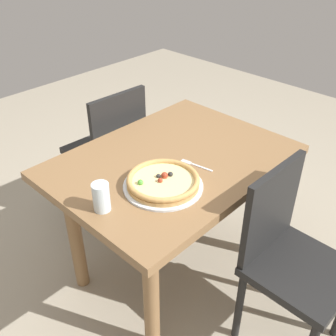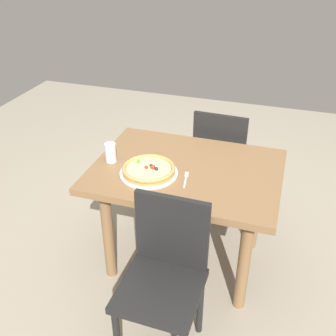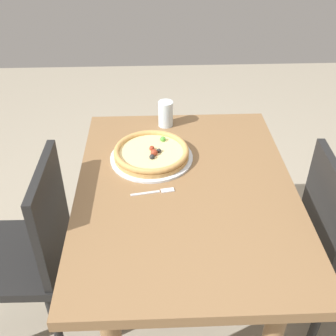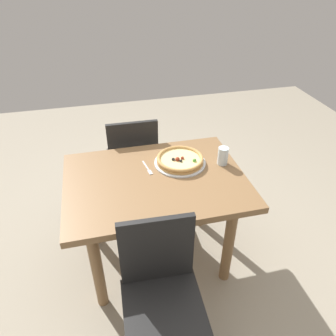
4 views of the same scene
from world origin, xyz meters
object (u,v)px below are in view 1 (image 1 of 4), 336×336
at_px(dining_table, 172,178).
at_px(fork, 194,165).
at_px(plate, 163,186).
at_px(chair_near, 289,256).
at_px(chair_far, 110,149).
at_px(pizza, 163,181).
at_px(drinking_glass, 101,197).

bearing_deg(dining_table, fork, -76.98).
relative_size(dining_table, plate, 3.28).
bearing_deg(plate, dining_table, 33.41).
distance_m(chair_near, chair_far, 1.26).
distance_m(plate, pizza, 0.03).
bearing_deg(drinking_glass, pizza, -14.07).
distance_m(pizza, drinking_glass, 0.28).
bearing_deg(pizza, drinking_glass, 165.93).
relative_size(plate, fork, 2.07).
bearing_deg(plate, pizza, 103.67).
bearing_deg(drinking_glass, fork, -6.07).
bearing_deg(dining_table, drinking_glass, -172.65).
height_order(dining_table, pizza, pizza).
bearing_deg(chair_near, drinking_glass, -46.01).
bearing_deg(dining_table, plate, -146.59).
distance_m(pizza, fork, 0.22).
relative_size(plate, drinking_glass, 2.84).
bearing_deg(plate, drinking_glass, 165.88).
relative_size(chair_near, drinking_glass, 7.35).
xyz_separation_m(dining_table, plate, (-0.20, -0.13, 0.12)).
xyz_separation_m(plate, fork, (0.22, 0.02, -0.00)).
xyz_separation_m(plate, pizza, (-0.00, 0.00, 0.03)).
bearing_deg(drinking_glass, chair_far, 50.36).
distance_m(dining_table, plate, 0.26).
distance_m(chair_far, plate, 0.85).
distance_m(chair_near, plate, 0.62).
bearing_deg(drinking_glass, plate, -14.12).
relative_size(plate, pizza, 1.10).
relative_size(chair_near, pizza, 2.85).
relative_size(pizza, drinking_glass, 2.58).
relative_size(dining_table, drinking_glass, 9.32).
xyz_separation_m(dining_table, fork, (0.03, -0.11, 0.12)).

